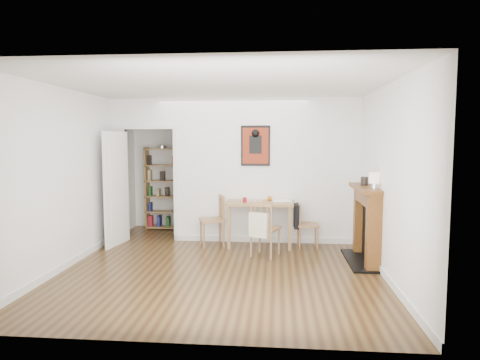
# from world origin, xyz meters

# --- Properties ---
(ground) EXTENTS (5.20, 5.20, 0.00)m
(ground) POSITION_xyz_m (0.00, 0.00, 0.00)
(ground) COLOR #523B1A
(ground) RESTS_ON ground
(room_shell) EXTENTS (5.20, 5.20, 5.20)m
(room_shell) POSITION_xyz_m (0.10, 1.34, 1.30)
(room_shell) COLOR white
(room_shell) RESTS_ON ground
(dining_table) EXTENTS (1.15, 0.73, 0.78)m
(dining_table) POSITION_xyz_m (0.49, 1.10, 0.69)
(dining_table) COLOR olive
(dining_table) RESTS_ON ground
(chair_left) EXTENTS (0.57, 0.57, 0.89)m
(chair_left) POSITION_xyz_m (-0.34, 1.03, 0.45)
(chair_left) COLOR #9C7748
(chair_left) RESTS_ON ground
(chair_right) EXTENTS (0.46, 0.41, 0.78)m
(chair_right) POSITION_xyz_m (1.31, 1.03, 0.40)
(chair_right) COLOR #9C7748
(chair_right) RESTS_ON ground
(chair_front) EXTENTS (0.57, 0.60, 0.88)m
(chair_front) POSITION_xyz_m (0.60, 0.41, 0.45)
(chair_front) COLOR #9C7748
(chair_front) RESTS_ON ground
(bookshelf) EXTENTS (0.72, 0.29, 1.70)m
(bookshelf) POSITION_xyz_m (-1.58, 2.36, 0.84)
(bookshelf) COLOR olive
(bookshelf) RESTS_ON ground
(fireplace) EXTENTS (0.45, 1.25, 1.16)m
(fireplace) POSITION_xyz_m (2.16, 0.25, 0.62)
(fireplace) COLOR brown
(fireplace) RESTS_ON ground
(red_glass) EXTENTS (0.07, 0.07, 0.09)m
(red_glass) POSITION_xyz_m (0.24, 0.96, 0.83)
(red_glass) COLOR maroon
(red_glass) RESTS_ON dining_table
(orange_fruit) EXTENTS (0.08, 0.08, 0.08)m
(orange_fruit) POSITION_xyz_m (0.66, 1.21, 0.83)
(orange_fruit) COLOR #D55C0B
(orange_fruit) RESTS_ON dining_table
(placemat) EXTENTS (0.38, 0.29, 0.00)m
(placemat) POSITION_xyz_m (0.36, 1.17, 0.79)
(placemat) COLOR beige
(placemat) RESTS_ON dining_table
(notebook) EXTENTS (0.36, 0.30, 0.02)m
(notebook) POSITION_xyz_m (0.87, 1.16, 0.79)
(notebook) COLOR white
(notebook) RESTS_ON dining_table
(mantel_lamp) EXTENTS (0.15, 0.15, 0.24)m
(mantel_lamp) POSITION_xyz_m (2.16, -0.14, 1.31)
(mantel_lamp) COLOR silver
(mantel_lamp) RESTS_ON fireplace
(ceramic_jar_a) EXTENTS (0.11, 0.11, 0.13)m
(ceramic_jar_a) POSITION_xyz_m (2.13, 0.38, 1.23)
(ceramic_jar_a) COLOR black
(ceramic_jar_a) RESTS_ON fireplace
(ceramic_jar_b) EXTENTS (0.07, 0.07, 0.09)m
(ceramic_jar_b) POSITION_xyz_m (2.15, 0.54, 1.21)
(ceramic_jar_b) COLOR black
(ceramic_jar_b) RESTS_ON fireplace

